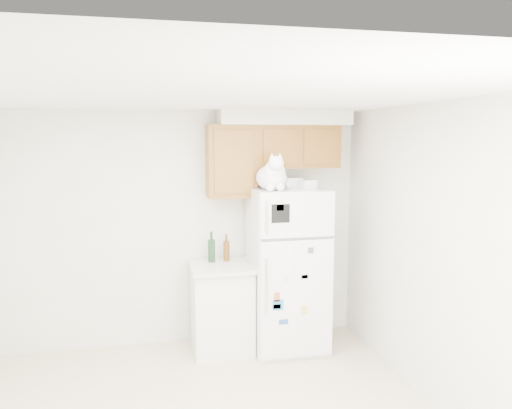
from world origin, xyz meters
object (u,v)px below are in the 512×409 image
object	(u,v)px
cat	(273,176)
bottle_green	(211,247)
bottle_amber	(226,247)
storage_box_back	(295,183)
base_counter	(222,307)
storage_box_front	(308,184)
refrigerator	(287,269)

from	to	relation	value
cat	bottle_green	xyz separation A→B (m)	(-0.58, 0.33, -0.76)
bottle_amber	storage_box_back	bearing A→B (deg)	-9.40
base_counter	storage_box_front	xyz separation A→B (m)	(0.88, -0.15, 1.28)
cat	bottle_green	world-z (taller)	cat
storage_box_front	bottle_green	distance (m)	1.20
storage_box_back	bottle_green	xyz separation A→B (m)	(-0.87, 0.10, -0.67)
cat	bottle_green	bearing A→B (deg)	150.48
refrigerator	cat	size ratio (longest dim) A/B	3.15
refrigerator	bottle_green	bearing A→B (deg)	165.88
storage_box_back	storage_box_front	size ratio (longest dim) A/B	1.20
cat	bottle_amber	distance (m)	0.95
refrigerator	storage_box_back	size ratio (longest dim) A/B	9.44
base_counter	cat	size ratio (longest dim) A/B	1.71
cat	storage_box_front	xyz separation A→B (m)	(0.39, 0.05, -0.10)
storage_box_front	refrigerator	bearing A→B (deg)	139.38
refrigerator	bottle_green	size ratio (longest dim) A/B	5.24
refrigerator	bottle_amber	bearing A→B (deg)	161.04
refrigerator	bottle_green	world-z (taller)	refrigerator
cat	storage_box_front	bearing A→B (deg)	8.05
refrigerator	storage_box_front	world-z (taller)	storage_box_front
bottle_green	refrigerator	bearing A→B (deg)	-14.12
base_counter	storage_box_back	xyz separation A→B (m)	(0.79, 0.02, 1.29)
cat	storage_box_front	distance (m)	0.40
refrigerator	storage_box_front	size ratio (longest dim) A/B	11.33
bottle_green	cat	bearing A→B (deg)	-29.52
storage_box_front	bottle_green	xyz separation A→B (m)	(-0.96, 0.27, -0.66)
storage_box_back	bottle_green	bearing A→B (deg)	-168.95
base_counter	storage_box_front	size ratio (longest dim) A/B	6.13
base_counter	bottle_amber	bearing A→B (deg)	60.74
base_counter	cat	distance (m)	1.48
refrigerator	cat	world-z (taller)	cat
refrigerator	storage_box_front	bearing A→B (deg)	-22.37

